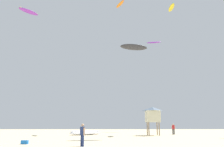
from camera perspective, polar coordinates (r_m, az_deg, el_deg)
person_foreground at (r=18.74m, az=-7.16°, el=-14.09°), size 0.41×0.45×1.70m
person_left at (r=39.82m, az=14.60°, el=-12.65°), size 0.56×0.38×1.70m
kite_grounded_near at (r=37.40m, az=-6.51°, el=-14.07°), size 5.17×4.36×0.69m
lifeguard_tower at (r=36.35m, az=9.78°, el=-9.70°), size 2.30×2.30×4.15m
cooler_box at (r=22.06m, az=-20.35°, el=-15.30°), size 0.56×0.36×0.32m
kite_aloft_0 at (r=31.09m, az=5.29°, el=6.36°), size 3.82×1.91×0.82m
kite_aloft_3 at (r=59.33m, az=10.07°, el=7.41°), size 3.71×1.80×0.76m
kite_aloft_4 at (r=50.54m, az=1.97°, el=16.42°), size 2.16×3.52×0.63m
kite_aloft_5 at (r=54.47m, az=-19.51°, el=13.94°), size 3.87×4.20×0.62m
kite_aloft_6 at (r=47.76m, az=14.17°, el=15.20°), size 1.12×3.31×0.49m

